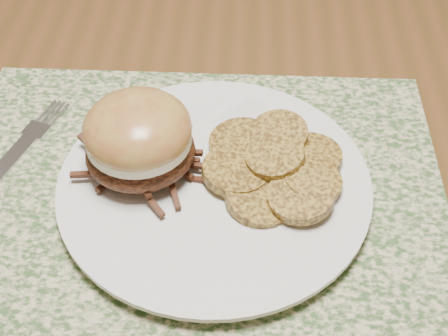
{
  "coord_description": "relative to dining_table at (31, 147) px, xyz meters",
  "views": [
    {
      "loc": [
        0.25,
        -0.5,
        1.17
      ],
      "look_at": [
        0.23,
        -0.14,
        0.79
      ],
      "focal_mm": 50.0,
      "sensor_mm": 36.0,
      "label": 1
    }
  ],
  "objects": [
    {
      "name": "roasted_potatoes",
      "position": [
        0.27,
        -0.12,
        0.11
      ],
      "size": [
        0.13,
        0.14,
        0.03
      ],
      "color": "olive",
      "rests_on": "dinner_plate"
    },
    {
      "name": "dining_table",
      "position": [
        0.0,
        0.0,
        0.0
      ],
      "size": [
        1.5,
        0.9,
        0.75
      ],
      "color": "brown",
      "rests_on": "ground"
    },
    {
      "name": "dinner_plate",
      "position": [
        0.22,
        -0.13,
        0.09
      ],
      "size": [
        0.26,
        0.26,
        0.02
      ],
      "primitive_type": "cylinder",
      "color": "white",
      "rests_on": "placemat"
    },
    {
      "name": "fork",
      "position": [
        0.03,
        -0.11,
        0.09
      ],
      "size": [
        0.08,
        0.19,
        0.0
      ],
      "rotation": [
        0.0,
        0.0,
        -0.33
      ],
      "color": "silver",
      "rests_on": "placemat"
    },
    {
      "name": "placemat",
      "position": [
        0.2,
        -0.13,
        0.08
      ],
      "size": [
        0.45,
        0.33,
        0.0
      ],
      "primitive_type": "cube",
      "color": "#38552C",
      "rests_on": "dining_table"
    },
    {
      "name": "pork_sandwich",
      "position": [
        0.16,
        -0.12,
        0.13
      ],
      "size": [
        0.12,
        0.12,
        0.07
      ],
      "rotation": [
        0.0,
        0.0,
        0.37
      ],
      "color": "black",
      "rests_on": "dinner_plate"
    }
  ]
}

